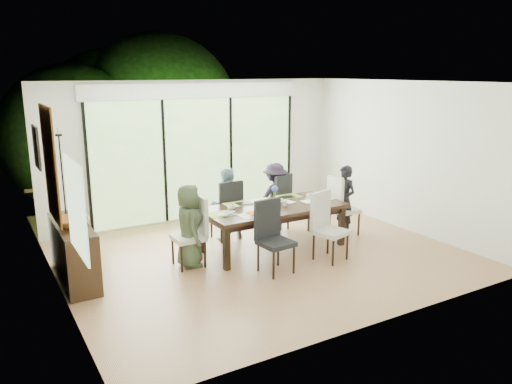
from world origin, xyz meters
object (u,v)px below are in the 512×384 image
chair_near_right (331,227)px  sideboard (74,252)px  laptop (230,214)px  cup_a (231,207)px  person_left_end (189,226)px  cup_b (285,203)px  cup_c (310,196)px  chair_near_left (276,237)px  person_far_left (226,204)px  vase (275,201)px  chair_left_end (188,232)px  person_right_end (344,200)px  chair_far_left (225,209)px  chair_right_end (345,205)px  bowl (72,222)px  chair_far_right (274,202)px  person_far_right (275,197)px  table_top (274,208)px

chair_near_right → sideboard: (-3.59, 1.16, -0.12)m
laptop → cup_a: (0.15, 0.25, 0.03)m
person_left_end → laptop: 0.65m
chair_near_right → cup_b: (-0.35, 0.77, 0.24)m
cup_a → cup_c: same height
chair_near_left → person_far_left: 1.70m
chair_near_right → vase: 1.05m
chair_left_end → laptop: 0.69m
cup_c → person_right_end: bearing=-8.4°
chair_near_right → cup_b: 0.88m
cup_a → laptop: bearing=-121.0°
chair_left_end → cup_b: chair_left_end is taller
chair_far_left → vase: 0.98m
chair_left_end → chair_right_end: size_ratio=1.00×
person_left_end → vase: person_left_end is taller
chair_left_end → cup_a: 0.85m
vase → laptop: size_ratio=0.36×
chair_near_right → bowl: (-3.59, 1.06, 0.35)m
chair_right_end → cup_c: (-0.70, 0.10, 0.24)m
chair_right_end → cup_a: chair_right_end is taller
cup_a → chair_far_right: bearing=29.2°
person_left_end → chair_left_end: bearing=99.3°
person_left_end → sideboard: person_left_end is taller
chair_left_end → person_left_end: person_left_end is taller
cup_c → bowl: 3.89m
chair_far_left → bowl: chair_far_left is taller
chair_far_left → chair_near_left: size_ratio=1.00×
chair_far_left → person_left_end: (-1.03, -0.85, 0.09)m
chair_far_left → person_left_end: size_ratio=0.85×
person_far_left → chair_near_left: bearing=80.9°
person_right_end → laptop: bearing=-94.6°
chair_right_end → cup_b: (-1.35, -0.10, 0.24)m
chair_right_end → chair_near_right: bearing=136.0°
vase → person_far_left: bearing=122.7°
chair_right_end → person_right_end: size_ratio=0.85×
chair_near_right → sideboard: 3.77m
chair_near_right → person_left_end: (-1.98, 0.87, 0.09)m
chair_left_end → sideboard: (-1.59, 0.29, -0.12)m
person_far_right → table_top: bearing=56.1°
person_right_end → laptop: 2.33m
laptop → sideboard: (-2.24, 0.39, -0.32)m
chair_left_end → person_far_right: 2.21m
chair_far_left → person_far_left: 0.09m
chair_right_end → chair_far_left: (-1.95, 0.85, 0.00)m
chair_right_end → person_far_left: bearing=71.9°
chair_near_right → vase: chair_near_right is taller
table_top → chair_far_right: size_ratio=2.18×
cup_b → cup_c: 0.68m
chair_far_left → person_far_left: size_ratio=0.85×
table_top → laptop: laptop is taller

